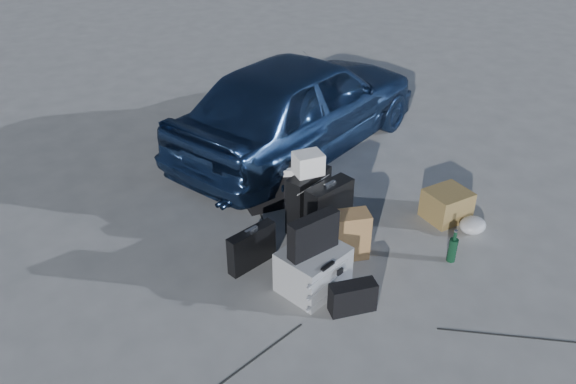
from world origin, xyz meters
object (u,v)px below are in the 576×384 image
(duffel_bag, at_px, (280,185))
(cardboard_box, at_px, (447,205))
(briefcase, at_px, (252,248))
(suitcase_right, at_px, (308,200))
(suitcase_left, at_px, (329,213))
(car, at_px, (300,103))
(pelican_case, at_px, (313,269))
(green_bottle, at_px, (453,246))

(duffel_bag, xyz_separation_m, cardboard_box, (1.32, -1.03, -0.04))
(briefcase, bearing_deg, suitcase_right, 6.10)
(suitcase_left, distance_m, cardboard_box, 1.26)
(duffel_bag, bearing_deg, cardboard_box, -33.86)
(car, bearing_deg, pelican_case, 129.49)
(green_bottle, bearing_deg, duffel_bag, 119.94)
(suitcase_left, height_order, green_bottle, suitcase_left)
(cardboard_box, bearing_deg, briefcase, 174.58)
(suitcase_right, relative_size, cardboard_box, 1.45)
(car, bearing_deg, suitcase_left, 134.86)
(car, height_order, cardboard_box, car)
(briefcase, distance_m, duffel_bag, 1.08)
(pelican_case, relative_size, suitcase_right, 0.89)
(car, relative_size, green_bottle, 11.31)
(suitcase_left, bearing_deg, briefcase, 164.77)
(car, distance_m, suitcase_left, 1.93)
(briefcase, height_order, cardboard_box, briefcase)
(cardboard_box, xyz_separation_m, green_bottle, (-0.41, -0.56, 0.01))
(pelican_case, distance_m, duffel_bag, 1.38)
(suitcase_right, xyz_separation_m, cardboard_box, (1.28, -0.50, -0.14))
(pelican_case, bearing_deg, suitcase_right, 44.31)
(duffel_bag, height_order, green_bottle, duffel_bag)
(car, height_order, suitcase_left, car)
(car, relative_size, suitcase_right, 6.08)
(briefcase, height_order, suitcase_right, suitcase_right)
(suitcase_left, distance_m, suitcase_right, 0.31)
(car, relative_size, duffel_bag, 4.73)
(duffel_bag, distance_m, green_bottle, 1.83)
(car, distance_m, green_bottle, 2.59)
(suitcase_left, distance_m, green_bottle, 1.13)
(pelican_case, height_order, suitcase_right, suitcase_right)
(suitcase_right, relative_size, green_bottle, 1.86)
(pelican_case, xyz_separation_m, green_bottle, (1.27, -0.25, -0.03))
(pelican_case, relative_size, briefcase, 1.10)
(duffel_bag, height_order, cardboard_box, duffel_bag)
(suitcase_left, relative_size, duffel_bag, 0.82)
(pelican_case, bearing_deg, green_bottle, -30.59)
(suitcase_left, height_order, suitcase_right, suitcase_left)
(pelican_case, bearing_deg, duffel_bag, 55.49)
(green_bottle, bearing_deg, suitcase_left, 137.69)
(duffel_bag, distance_m, cardboard_box, 1.67)
(pelican_case, height_order, suitcase_left, suitcase_left)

